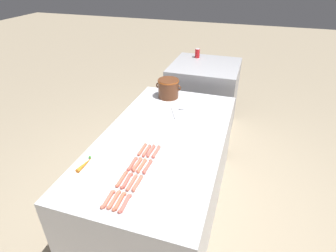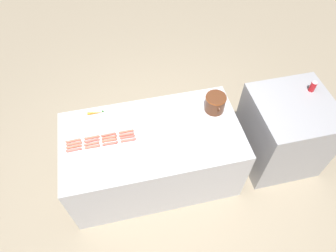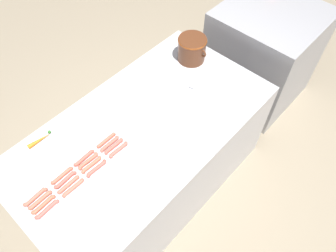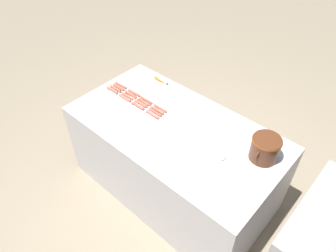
{
  "view_description": "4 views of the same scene",
  "coord_description": "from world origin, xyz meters",
  "views": [
    {
      "loc": [
        0.64,
        -1.86,
        2.17
      ],
      "look_at": [
        0.05,
        -0.01,
        0.99
      ],
      "focal_mm": 29.05,
      "sensor_mm": 36.0,
      "label": 1
    },
    {
      "loc": [
        1.85,
        -0.24,
        3.46
      ],
      "look_at": [
        0.0,
        0.18,
        0.98
      ],
      "focal_mm": 31.95,
      "sensor_mm": 36.0,
      "label": 2
    },
    {
      "loc": [
        1.03,
        -0.86,
        2.69
      ],
      "look_at": [
        0.14,
        0.12,
        0.88
      ],
      "focal_mm": 34.16,
      "sensor_mm": 36.0,
      "label": 3
    },
    {
      "loc": [
        1.57,
        1.32,
        2.78
      ],
      "look_at": [
        0.1,
        0.0,
        0.95
      ],
      "focal_mm": 33.74,
      "sensor_mm": 36.0,
      "label": 4
    }
  ],
  "objects": [
    {
      "name": "hot_dog_1",
      "position": [
        -0.09,
        -0.62,
        0.89
      ],
      "size": [
        0.03,
        0.16,
        0.03
      ],
      "color": "#C96249",
      "rests_on": "griddle_counter"
    },
    {
      "name": "hot_dog_4",
      "position": [
        -0.05,
        -0.81,
        0.89
      ],
      "size": [
        0.03,
        0.16,
        0.03
      ],
      "color": "#C2654D",
      "rests_on": "griddle_counter"
    },
    {
      "name": "carrot",
      "position": [
        -0.42,
        -0.56,
        0.89
      ],
      "size": [
        0.05,
        0.18,
        0.03
      ],
      "color": "orange",
      "rests_on": "griddle_counter"
    },
    {
      "name": "hot_dog_5",
      "position": [
        -0.05,
        -0.62,
        0.89
      ],
      "size": [
        0.03,
        0.16,
        0.03
      ],
      "color": "#C4594C",
      "rests_on": "griddle_counter"
    },
    {
      "name": "hot_dog_3",
      "position": [
        -0.09,
        -0.26,
        0.89
      ],
      "size": [
        0.03,
        0.16,
        0.03
      ],
      "color": "#CB5F48",
      "rests_on": "griddle_counter"
    },
    {
      "name": "hot_dog_0",
      "position": [
        -0.09,
        -0.81,
        0.89
      ],
      "size": [
        0.03,
        0.16,
        0.03
      ],
      "color": "#C4644F",
      "rests_on": "griddle_counter"
    },
    {
      "name": "bean_pot",
      "position": [
        -0.19,
        0.76,
        0.99
      ],
      "size": [
        0.29,
        0.23,
        0.21
      ],
      "color": "#562D19",
      "rests_on": "griddle_counter"
    },
    {
      "name": "hot_dog_15",
      "position": [
        0.03,
        -0.25,
        0.89
      ],
      "size": [
        0.03,
        0.16,
        0.03
      ],
      "color": "#CD5F4F",
      "rests_on": "griddle_counter"
    },
    {
      "name": "soda_can",
      "position": [
        -0.12,
        1.88,
        1.07
      ],
      "size": [
        0.07,
        0.07,
        0.12
      ],
      "color": "red",
      "rests_on": "back_cabinet"
    },
    {
      "name": "hot_dog_12",
      "position": [
        0.03,
        -0.81,
        0.89
      ],
      "size": [
        0.03,
        0.16,
        0.03
      ],
      "color": "#C55D50",
      "rests_on": "griddle_counter"
    },
    {
      "name": "hot_dog_10",
      "position": [
        -0.01,
        -0.44,
        0.89
      ],
      "size": [
        0.03,
        0.16,
        0.03
      ],
      "color": "#CC654A",
      "rests_on": "griddle_counter"
    },
    {
      "name": "hot_dog_7",
      "position": [
        -0.05,
        -0.26,
        0.89
      ],
      "size": [
        0.03,
        0.16,
        0.03
      ],
      "color": "#C1604E",
      "rests_on": "griddle_counter"
    },
    {
      "name": "hot_dog_6",
      "position": [
        -0.05,
        -0.44,
        0.89
      ],
      "size": [
        0.03,
        0.16,
        0.03
      ],
      "color": "#CE634B",
      "rests_on": "griddle_counter"
    },
    {
      "name": "hot_dog_2",
      "position": [
        -0.09,
        -0.45,
        0.89
      ],
      "size": [
        0.03,
        0.16,
        0.03
      ],
      "color": "#CE5B4A",
      "rests_on": "griddle_counter"
    },
    {
      "name": "hot_dog_9",
      "position": [
        -0.01,
        -0.63,
        0.89
      ],
      "size": [
        0.03,
        0.16,
        0.03
      ],
      "color": "#C36550",
      "rests_on": "griddle_counter"
    },
    {
      "name": "hot_dog_8",
      "position": [
        -0.01,
        -0.81,
        0.89
      ],
      "size": [
        0.03,
        0.16,
        0.03
      ],
      "color": "#C76347",
      "rests_on": "griddle_counter"
    },
    {
      "name": "hot_dog_14",
      "position": [
        0.03,
        -0.44,
        0.89
      ],
      "size": [
        0.03,
        0.16,
        0.03
      ],
      "color": "#C7594A",
      "rests_on": "griddle_counter"
    },
    {
      "name": "griddle_counter",
      "position": [
        0.0,
        0.0,
        0.44
      ],
      "size": [
        1.04,
        1.95,
        0.88
      ],
      "color": "#BCBCC1",
      "rests_on": "ground_plane"
    },
    {
      "name": "serving_spoon",
      "position": [
        0.01,
        0.49,
        0.89
      ],
      "size": [
        0.15,
        0.26,
        0.02
      ],
      "color": "#B7B7BC",
      "rests_on": "griddle_counter"
    },
    {
      "name": "ground_plane",
      "position": [
        0.0,
        0.0,
        0.0
      ],
      "size": [
        20.0,
        20.0,
        0.0
      ],
      "primitive_type": "plane",
      "color": "gray"
    },
    {
      "name": "hot_dog_11",
      "position": [
        -0.01,
        -0.25,
        0.89
      ],
      "size": [
        0.03,
        0.16,
        0.03
      ],
      "color": "#C85C4D",
      "rests_on": "griddle_counter"
    },
    {
      "name": "back_cabinet",
      "position": [
        0.05,
        1.63,
        0.5
      ],
      "size": [
        0.89,
        0.89,
        1.0
      ],
      "primitive_type": "cube",
      "color": "#A0A0A4",
      "rests_on": "ground_plane"
    },
    {
      "name": "hot_dog_13",
      "position": [
        0.03,
        -0.62,
        0.89
      ],
      "size": [
        0.03,
        0.16,
        0.03
      ],
      "color": "#C1634D",
      "rests_on": "griddle_counter"
    }
  ]
}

